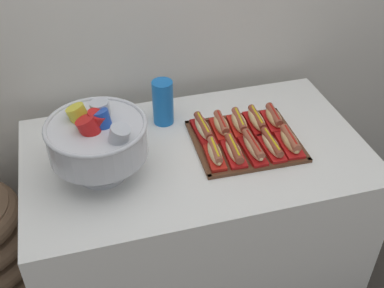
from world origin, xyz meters
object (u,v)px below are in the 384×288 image
(hot_dog_8, at_px, (257,121))
(punch_bowl, at_px, (98,138))
(hot_dog_6, at_px, (221,125))
(hot_dog_9, at_px, (274,118))
(hot_dog_7, at_px, (239,123))
(hot_dog_0, at_px, (215,153))
(cup_stack, at_px, (163,102))
(buffet_table, at_px, (195,216))
(hot_dog_3, at_px, (272,145))
(serving_tray, at_px, (245,141))
(hot_dog_1, at_px, (234,151))
(hot_dog_5, at_px, (203,129))
(hot_dog_4, at_px, (290,141))
(hot_dog_2, at_px, (253,147))

(hot_dog_8, relative_size, punch_bowl, 0.50)
(hot_dog_6, relative_size, punch_bowl, 0.44)
(hot_dog_6, distance_m, hot_dog_9, 0.23)
(hot_dog_7, bearing_deg, hot_dog_0, -133.76)
(cup_stack, bearing_deg, buffet_table, -70.67)
(hot_dog_7, bearing_deg, hot_dog_3, -67.05)
(serving_tray, distance_m, hot_dog_6, 0.12)
(hot_dog_7, xyz_separation_m, punch_bowl, (-0.57, -0.12, 0.13))
(hot_dog_0, relative_size, hot_dog_9, 1.01)
(serving_tray, xyz_separation_m, hot_dog_8, (0.08, 0.08, 0.03))
(hot_dog_1, xyz_separation_m, hot_dog_8, (0.15, 0.16, 0.00))
(buffet_table, relative_size, hot_dog_3, 7.52)
(punch_bowl, bearing_deg, hot_dog_9, 9.11)
(serving_tray, bearing_deg, buffet_table, 178.22)
(hot_dog_3, bearing_deg, hot_dog_7, 112.95)
(hot_dog_1, relative_size, hot_dog_8, 0.96)
(buffet_table, relative_size, hot_dog_7, 8.23)
(hot_dog_5, distance_m, cup_stack, 0.20)
(hot_dog_6, bearing_deg, hot_dog_7, -1.49)
(hot_dog_1, distance_m, hot_dog_4, 0.23)
(hot_dog_3, relative_size, hot_dog_9, 1.10)
(hot_dog_6, distance_m, cup_stack, 0.26)
(hot_dog_3, bearing_deg, hot_dog_1, 178.51)
(hot_dog_2, xyz_separation_m, punch_bowl, (-0.56, 0.05, 0.13))
(buffet_table, relative_size, punch_bowl, 3.75)
(hot_dog_2, relative_size, hot_dog_9, 1.15)
(hot_dog_0, distance_m, hot_dog_1, 0.08)
(serving_tray, distance_m, hot_dog_2, 0.09)
(buffet_table, relative_size, hot_dog_1, 7.82)
(cup_stack, bearing_deg, hot_dog_8, -22.19)
(hot_dog_4, bearing_deg, hot_dog_1, 178.51)
(hot_dog_2, height_order, hot_dog_3, hot_dog_2)
(hot_dog_3, height_order, cup_stack, cup_stack)
(hot_dog_6, xyz_separation_m, cup_stack, (-0.21, 0.14, 0.06))
(hot_dog_8, bearing_deg, hot_dog_0, -145.24)
(hot_dog_7, bearing_deg, buffet_table, -159.45)
(serving_tray, bearing_deg, hot_dog_4, -30.30)
(buffet_table, xyz_separation_m, punch_bowl, (-0.36, -0.04, 0.53))
(hot_dog_8, xyz_separation_m, punch_bowl, (-0.64, -0.12, 0.13))
(hot_dog_9, bearing_deg, buffet_table, -168.43)
(hot_dog_1, height_order, hot_dog_8, hot_dog_8)
(hot_dog_7, distance_m, hot_dog_8, 0.08)
(hot_dog_8, xyz_separation_m, cup_stack, (-0.36, 0.14, 0.06))
(hot_dog_3, distance_m, punch_bowl, 0.65)
(serving_tray, distance_m, hot_dog_0, 0.17)
(hot_dog_6, bearing_deg, hot_dog_2, -67.05)
(hot_dog_3, distance_m, hot_dog_6, 0.22)
(hot_dog_6, relative_size, hot_dog_9, 0.98)
(hot_dog_3, relative_size, punch_bowl, 0.50)
(hot_dog_0, xyz_separation_m, hot_dog_5, (0.00, 0.16, -0.00))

